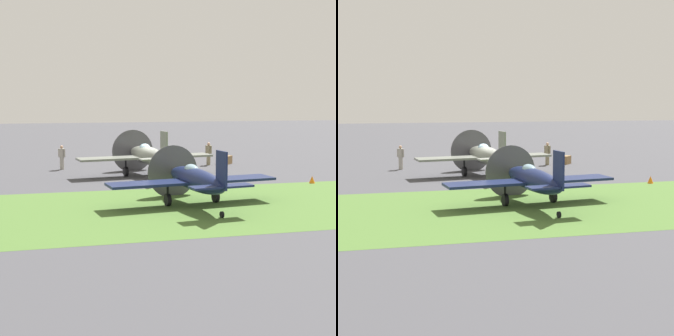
# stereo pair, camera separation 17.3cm
# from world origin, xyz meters

# --- Properties ---
(ground_plane) EXTENTS (160.00, 160.00, 0.00)m
(ground_plane) POSITION_xyz_m (0.00, 0.00, 0.00)
(ground_plane) COLOR #424247
(grass_verge) EXTENTS (120.00, 11.00, 0.01)m
(grass_verge) POSITION_xyz_m (0.00, -10.24, 0.00)
(grass_verge) COLOR #476B2D
(grass_verge) RESTS_ON ground
(airplane_lead) EXTENTS (9.15, 7.27, 3.24)m
(airplane_lead) POSITION_xyz_m (-0.43, 0.23, 1.36)
(airplane_lead) COLOR slate
(airplane_lead) RESTS_ON ground
(airplane_wingman) EXTENTS (8.41, 6.67, 2.98)m
(airplane_wingman) POSITION_xyz_m (-0.28, -9.84, 1.25)
(airplane_wingman) COLOR #141E47
(airplane_wingman) RESTS_ON ground
(ground_crew_chief) EXTENTS (0.49, 0.47, 1.73)m
(ground_crew_chief) POSITION_xyz_m (-5.66, 4.88, 0.91)
(ground_crew_chief) COLOR #9E998E
(ground_crew_chief) RESTS_ON ground
(ground_crew_mechanic) EXTENTS (0.38, 0.57, 1.73)m
(ground_crew_mechanic) POSITION_xyz_m (5.34, 4.82, 0.91)
(ground_crew_mechanic) COLOR #847A5B
(ground_crew_mechanic) RESTS_ON ground
(supply_crate) EXTENTS (1.27, 1.27, 0.64)m
(supply_crate) POSITION_xyz_m (6.80, 5.18, 0.32)
(supply_crate) COLOR olive
(supply_crate) RESTS_ON ground
(runway_marker_cone) EXTENTS (0.36, 0.36, 0.44)m
(runway_marker_cone) POSITION_xyz_m (8.53, -5.17, 0.22)
(runway_marker_cone) COLOR orange
(runway_marker_cone) RESTS_ON ground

